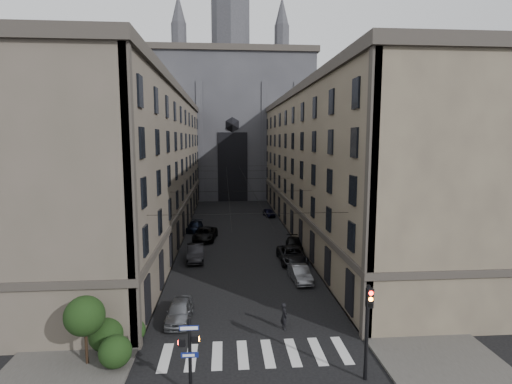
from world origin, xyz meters
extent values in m
cube|color=#383533|center=(-10.50, 36.00, 0.07)|extent=(7.00, 80.00, 0.15)
cube|color=#383533|center=(10.50, 36.00, 0.07)|extent=(7.00, 80.00, 0.15)
cube|color=beige|center=(0.00, 5.00, 0.01)|extent=(11.00, 3.20, 0.01)
cube|color=#4F493C|center=(-13.50, 36.00, 9.00)|extent=(13.00, 60.00, 18.00)
cube|color=#38332D|center=(-13.50, 36.00, 18.40)|extent=(13.60, 60.60, 0.90)
cube|color=#38332D|center=(-13.50, 36.00, 4.20)|extent=(13.40, 60.30, 0.50)
cube|color=brown|center=(13.50, 36.00, 9.00)|extent=(13.00, 60.00, 18.00)
cube|color=#38332D|center=(13.50, 36.00, 18.40)|extent=(13.60, 60.60, 0.90)
cube|color=#38332D|center=(13.50, 36.00, 4.20)|extent=(13.40, 60.30, 0.50)
cube|color=#2D2D33|center=(0.00, 75.00, 15.00)|extent=(34.00, 22.00, 30.00)
cube|color=#38332D|center=(0.00, 75.00, 30.50)|extent=(35.00, 23.00, 1.20)
cylinder|color=#2D2D33|center=(0.00, 75.00, 37.00)|extent=(8.40, 8.40, 14.00)
cone|color=#2D2D33|center=(-11.00, 72.00, 36.50)|extent=(3.20, 3.20, 13.00)
cone|color=#2D2D33|center=(11.00, 72.00, 36.50)|extent=(3.20, 3.20, 13.00)
cube|color=black|center=(0.00, 63.95, 7.00)|extent=(6.00, 0.30, 14.00)
cylinder|color=black|center=(-3.50, 1.50, 2.00)|extent=(0.18, 0.18, 4.00)
cube|color=orange|center=(-3.22, 1.50, 2.90)|extent=(0.34, 0.24, 0.38)
cube|color=#FF0C07|center=(-3.88, 1.60, 2.70)|extent=(0.34, 0.24, 0.38)
cube|color=navy|center=(-3.50, 1.37, 3.55)|extent=(0.95, 0.05, 0.24)
cube|color=navy|center=(-3.50, 1.37, 2.15)|extent=(0.85, 0.05, 0.27)
cylinder|color=black|center=(5.60, 2.00, 2.60)|extent=(0.20, 0.20, 5.20)
cube|color=black|center=(5.60, 1.78, 4.60)|extent=(0.34, 0.30, 1.00)
cylinder|color=#FF0C07|center=(5.60, 1.62, 4.92)|extent=(0.22, 0.05, 0.22)
cylinder|color=orange|center=(5.60, 1.62, 4.60)|extent=(0.22, 0.05, 0.22)
cylinder|color=black|center=(5.60, 1.62, 4.28)|extent=(0.22, 0.05, 0.22)
sphere|color=black|center=(-7.80, 4.00, 1.05)|extent=(1.80, 1.80, 1.80)
sphere|color=black|center=(-8.80, 5.80, 1.15)|extent=(2.00, 2.00, 2.00)
sphere|color=black|center=(-7.40, 6.80, 0.85)|extent=(1.40, 1.40, 1.40)
cylinder|color=black|center=(-9.50, 4.50, 1.35)|extent=(0.16, 0.16, 2.40)
sphere|color=black|center=(-9.50, 4.50, 2.95)|extent=(2.20, 2.20, 2.20)
cylinder|color=black|center=(0.00, 10.00, 7.50)|extent=(14.00, 0.03, 0.03)
cylinder|color=black|center=(0.00, 22.00, 7.50)|extent=(14.00, 0.03, 0.03)
cylinder|color=black|center=(0.00, 35.00, 7.50)|extent=(14.00, 0.03, 0.03)
cylinder|color=black|center=(0.00, 48.00, 7.50)|extent=(14.00, 0.03, 0.03)
cylinder|color=black|center=(0.00, 60.00, 7.50)|extent=(14.00, 0.03, 0.03)
cylinder|color=black|center=(-1.30, 36.00, 7.10)|extent=(0.03, 60.00, 0.03)
cylinder|color=black|center=(1.30, 36.00, 7.10)|extent=(0.03, 60.00, 0.03)
imported|color=slate|center=(-4.94, 9.73, 0.73)|extent=(1.90, 4.34, 1.45)
imported|color=black|center=(-4.83, 23.85, 0.81)|extent=(1.99, 4.99, 1.61)
imported|color=black|center=(-4.20, 32.38, 0.77)|extent=(3.21, 5.82, 1.54)
imported|color=black|center=(-5.90, 37.64, 0.64)|extent=(2.35, 4.60, 1.28)
imported|color=slate|center=(4.95, 16.87, 0.70)|extent=(1.72, 4.30, 1.39)
imported|color=black|center=(5.15, 22.35, 0.79)|extent=(2.68, 5.70, 1.58)
imported|color=black|center=(6.20, 27.01, 0.67)|extent=(2.45, 4.81, 1.34)
imported|color=black|center=(5.54, 47.05, 0.64)|extent=(2.00, 3.91, 1.27)
imported|color=black|center=(2.16, 8.00, 0.90)|extent=(0.57, 0.74, 1.81)
camera|label=1|loc=(-1.72, -17.11, 12.62)|focal=28.00mm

